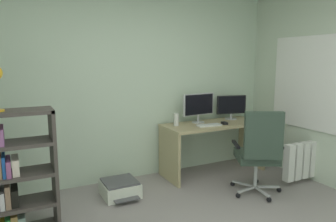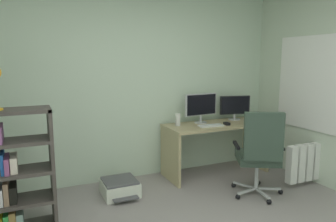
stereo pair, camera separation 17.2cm
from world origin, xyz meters
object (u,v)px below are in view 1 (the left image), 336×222
at_px(monitor_secondary, 231,106).
at_px(computer_mouse, 224,123).
at_px(desk, 213,136).
at_px(bookshelf, 5,180).
at_px(radiator, 307,159).
at_px(keyboard, 209,125).
at_px(desktop_speaker, 176,120).
at_px(printer, 120,188).
at_px(office_chair, 259,150).
at_px(monitor_main, 198,106).

distance_m(monitor_secondary, computer_mouse, 0.47).
relative_size(desk, computer_mouse, 14.73).
height_order(bookshelf, radiator, bookshelf).
relative_size(keyboard, desktop_speaker, 2.00).
bearing_deg(bookshelf, computer_mouse, 8.95).
bearing_deg(printer, desk, 6.26).
xyz_separation_m(printer, radiator, (2.40, -0.69, 0.21)).
relative_size(monitor_secondary, computer_mouse, 4.60).
bearing_deg(office_chair, computer_mouse, 84.56).
xyz_separation_m(desk, printer, (-1.47, -0.16, -0.45)).
xyz_separation_m(monitor_main, printer, (-1.29, -0.30, -0.89)).
bearing_deg(office_chair, desk, 90.74).
bearing_deg(monitor_secondary, desk, -161.70).
relative_size(bookshelf, radiator, 1.49).
bearing_deg(monitor_main, bookshelf, -164.21).
xyz_separation_m(desk, desktop_speaker, (-0.56, 0.09, 0.28)).
height_order(monitor_main, desktop_speaker, monitor_main).
relative_size(monitor_main, office_chair, 0.49).
bearing_deg(monitor_secondary, desktop_speaker, -177.21).
bearing_deg(radiator, bookshelf, 175.48).
xyz_separation_m(bookshelf, radiator, (3.61, -0.29, -0.26)).
relative_size(keyboard, bookshelf, 0.29).
relative_size(monitor_main, computer_mouse, 5.19).
xyz_separation_m(computer_mouse, printer, (-1.55, -0.03, -0.65)).
xyz_separation_m(monitor_main, computer_mouse, (0.26, -0.27, -0.23)).
height_order(office_chair, printer, office_chair).
bearing_deg(monitor_secondary, keyboard, -155.64).
height_order(desk, printer, desk).
xyz_separation_m(monitor_main, keyboard, (0.01, -0.26, -0.24)).
height_order(desk, office_chair, office_chair).
distance_m(keyboard, bookshelf, 2.55).
height_order(keyboard, printer, keyboard).
distance_m(office_chair, printer, 1.72).
xyz_separation_m(keyboard, desktop_speaker, (-0.40, 0.22, 0.07)).
xyz_separation_m(computer_mouse, office_chair, (-0.07, -0.77, -0.18)).
bearing_deg(office_chair, keyboard, 102.95).
xyz_separation_m(keyboard, printer, (-1.30, -0.03, -0.65)).
relative_size(desk, desktop_speaker, 8.67).
height_order(office_chair, bookshelf, bookshelf).
relative_size(keyboard, radiator, 0.43).
distance_m(desk, computer_mouse, 0.26).
bearing_deg(printer, keyboard, 1.52).
bearing_deg(desk, office_chair, -89.26).
relative_size(bookshelf, printer, 2.34).
relative_size(keyboard, office_chair, 0.32).
height_order(keyboard, radiator, keyboard).
height_order(monitor_secondary, printer, monitor_secondary).
height_order(monitor_main, printer, monitor_main).
height_order(computer_mouse, desktop_speaker, desktop_speaker).
xyz_separation_m(monitor_main, desktop_speaker, (-0.39, -0.05, -0.16)).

